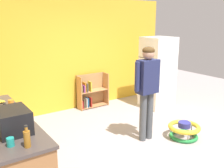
% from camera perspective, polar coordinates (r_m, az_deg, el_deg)
% --- Properties ---
extents(ground_plane, '(12.00, 12.00, 0.00)m').
position_cam_1_polar(ground_plane, '(4.89, 5.27, -12.61)').
color(ground_plane, '#A49998').
rests_on(ground_plane, ground).
extents(back_wall, '(5.20, 0.06, 2.70)m').
position_cam_1_polar(back_wall, '(6.38, -8.00, 6.47)').
color(back_wall, gold).
rests_on(back_wall, ground).
extents(kitchen_counter, '(0.65, 2.30, 0.90)m').
position_cam_1_polar(kitchen_counter, '(3.97, -22.46, -13.13)').
color(kitchen_counter, '#9C673B').
rests_on(kitchen_counter, ground).
extents(refrigerator, '(0.73, 0.68, 1.78)m').
position_cam_1_polar(refrigerator, '(6.56, 10.11, 2.52)').
color(refrigerator, white).
rests_on(refrigerator, ground).
extents(bookshelf, '(0.80, 0.28, 0.85)m').
position_cam_1_polar(bookshelf, '(6.55, -4.86, -1.98)').
color(bookshelf, '#B77F4D').
rests_on(bookshelf, ground).
extents(standing_person, '(0.57, 0.22, 1.74)m').
position_cam_1_polar(standing_person, '(4.63, 7.89, -0.20)').
color(standing_person, '#4A4F54').
rests_on(standing_person, ground).
extents(baby_walker, '(0.60, 0.60, 0.32)m').
position_cam_1_polar(baby_walker, '(5.12, 15.77, -9.86)').
color(baby_walker, '#268D41').
rests_on(baby_walker, ground).
extents(microwave, '(0.37, 0.48, 0.28)m').
position_cam_1_polar(microwave, '(3.27, -21.27, -7.63)').
color(microwave, black).
rests_on(microwave, kitchen_counter).
extents(banana_bunch, '(0.15, 0.16, 0.04)m').
position_cam_1_polar(banana_bunch, '(4.47, -23.60, -3.57)').
color(banana_bunch, yellow).
rests_on(banana_bunch, kitchen_counter).
extents(green_glass_bottle, '(0.07, 0.07, 0.25)m').
position_cam_1_polar(green_glass_bottle, '(3.65, -22.68, -6.19)').
color(green_glass_bottle, '#33753D').
rests_on(green_glass_bottle, kitchen_counter).
extents(amber_bottle, '(0.07, 0.07, 0.25)m').
position_cam_1_polar(amber_bottle, '(2.87, -18.45, -11.44)').
color(amber_bottle, '#9E661E').
rests_on(amber_bottle, kitchen_counter).
extents(yellow_cup, '(0.08, 0.08, 0.09)m').
position_cam_1_polar(yellow_cup, '(3.95, -22.42, -5.45)').
color(yellow_cup, yellow).
rests_on(yellow_cup, kitchen_counter).
extents(teal_cup, '(0.08, 0.08, 0.09)m').
position_cam_1_polar(teal_cup, '(2.97, -21.74, -11.94)').
color(teal_cup, teal).
rests_on(teal_cup, kitchen_counter).
extents(orange_cup, '(0.08, 0.08, 0.09)m').
position_cam_1_polar(orange_cup, '(4.26, -21.63, -3.92)').
color(orange_cup, orange).
rests_on(orange_cup, kitchen_counter).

